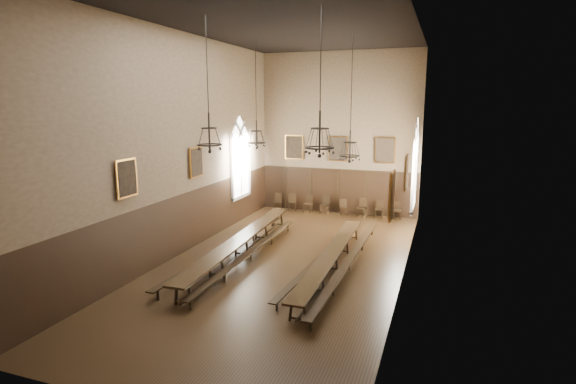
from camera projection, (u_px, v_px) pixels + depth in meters
The scene contains 34 objects.
floor at pixel (285, 264), 17.60m from camera, with size 9.00×18.00×0.02m, color black.
ceiling at pixel (284, 22), 15.87m from camera, with size 9.00×18.00×0.02m, color black.
wall_back at pixel (339, 134), 25.08m from camera, with size 9.00×0.02×9.00m, color #7D664D.
wall_front at pixel (122, 194), 8.39m from camera, with size 9.00×0.02×9.00m, color #7D664D.
wall_left at pixel (180, 145), 18.20m from camera, with size 0.02×18.00×9.00m, color #7D664D.
wall_right at pixel (409, 153), 15.27m from camera, with size 0.02×18.00×9.00m, color #7D664D.
wainscot_panelling at pixel (285, 233), 17.36m from camera, with size 9.00×18.00×2.50m, color black, non-canonical shape.
table_left at pixel (242, 247), 18.34m from camera, with size 1.29×10.64×0.83m.
table_right at pixel (331, 262), 16.74m from camera, with size 0.83×9.41×0.73m.
bench_left_outer at pixel (229, 250), 18.37m from camera, with size 0.77×9.89×0.45m.
bench_left_inner at pixel (251, 254), 17.80m from camera, with size 0.35×9.86×0.44m.
bench_right_inner at pixel (322, 260), 17.28m from camera, with size 0.86×9.09×0.41m.
bench_right_outer at pixel (350, 262), 16.86m from camera, with size 0.47×10.72×0.48m.
chair_0 at pixel (278, 205), 26.61m from camera, with size 0.50×0.50×0.97m.
chair_1 at pixel (292, 205), 26.34m from camera, with size 0.55×0.55×1.00m.
chair_2 at pixel (308, 207), 25.93m from camera, with size 0.49×0.49×1.01m.
chair_3 at pixel (325, 208), 25.63m from camera, with size 0.56×0.56×1.03m.
chair_4 at pixel (343, 210), 25.30m from camera, with size 0.50×0.51×0.89m.
chair_5 at pixel (362, 211), 24.97m from camera, with size 0.50×0.50×1.01m.
chair_6 at pixel (379, 213), 24.62m from camera, with size 0.46×0.46×0.96m.
chair_7 at pixel (397, 214), 24.39m from camera, with size 0.53×0.53×0.96m.
chandelier_back_left at pixel (257, 136), 19.77m from camera, with size 0.81×0.81×4.68m.
chandelier_back_right at pixel (350, 148), 18.80m from camera, with size 0.87×0.87×5.15m.
chandelier_front_left at pixel (209, 136), 15.27m from camera, with size 0.87×0.87×4.37m.
chandelier_front_right at pixel (320, 139), 13.91m from camera, with size 0.92×0.92×4.35m.
portrait_back_0 at pixel (294, 147), 25.96m from camera, with size 1.10×0.12×1.40m.
portrait_back_1 at pixel (338, 149), 25.11m from camera, with size 1.10×0.12×1.40m.
portrait_back_2 at pixel (385, 150), 24.27m from camera, with size 1.10×0.12×1.40m.
portrait_left_0 at pixel (196, 162), 19.24m from camera, with size 0.12×1.00×1.30m.
portrait_left_1 at pixel (127, 178), 15.07m from camera, with size 0.12×1.00×1.30m.
portrait_right_0 at pixel (406, 172), 16.39m from camera, with size 0.12×1.00×1.30m.
portrait_right_1 at pixel (392, 195), 12.23m from camera, with size 0.12×1.00×1.30m.
window_right at pixel (416, 165), 20.60m from camera, with size 0.20×2.20×4.60m, color white, non-canonical shape.
window_left at pixel (240, 158), 23.48m from camera, with size 0.20×2.20×4.60m, color white, non-canonical shape.
Camera 1 is at (5.66, -15.75, 6.14)m, focal length 28.00 mm.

